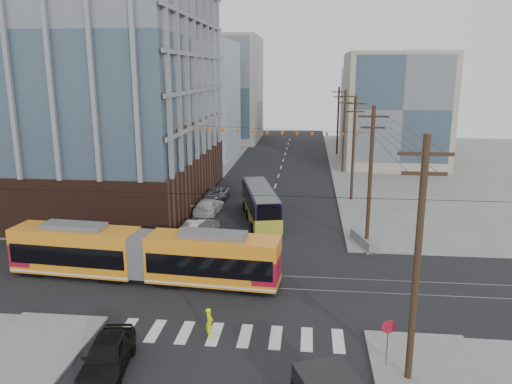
# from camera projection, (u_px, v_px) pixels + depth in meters

# --- Properties ---
(ground) EXTENTS (160.00, 160.00, 0.00)m
(ground) POSITION_uv_depth(u_px,v_px,m) (238.00, 309.00, 28.92)
(ground) COLOR slate
(office_building) EXTENTS (30.00, 25.00, 28.60)m
(office_building) POSITION_uv_depth(u_px,v_px,m) (52.00, 62.00, 50.03)
(office_building) COLOR #381E16
(office_building) RESTS_ON ground
(bg_bldg_nw_near) EXTENTS (18.00, 16.00, 18.00)m
(bg_bldg_nw_near) POSITION_uv_depth(u_px,v_px,m) (177.00, 100.00, 78.79)
(bg_bldg_nw_near) COLOR #8C99A5
(bg_bldg_nw_near) RESTS_ON ground
(bg_bldg_ne_near) EXTENTS (14.00, 14.00, 16.00)m
(bg_bldg_ne_near) POSITION_uv_depth(u_px,v_px,m) (394.00, 110.00, 71.78)
(bg_bldg_ne_near) COLOR gray
(bg_bldg_ne_near) RESTS_ON ground
(bg_bldg_nw_far) EXTENTS (16.00, 18.00, 20.00)m
(bg_bldg_nw_far) POSITION_uv_depth(u_px,v_px,m) (218.00, 89.00, 97.58)
(bg_bldg_nw_far) COLOR gray
(bg_bldg_nw_far) RESTS_ON ground
(bg_bldg_ne_far) EXTENTS (16.00, 16.00, 14.00)m
(bg_bldg_ne_far) POSITION_uv_depth(u_px,v_px,m) (387.00, 107.00, 91.14)
(bg_bldg_ne_far) COLOR #8C99A5
(bg_bldg_ne_far) RESTS_ON ground
(utility_pole_near) EXTENTS (0.30, 0.30, 11.00)m
(utility_pole_near) POSITION_uv_depth(u_px,v_px,m) (417.00, 264.00, 20.95)
(utility_pole_near) COLOR black
(utility_pole_near) RESTS_ON ground
(utility_pole_far) EXTENTS (0.30, 0.30, 11.00)m
(utility_pole_far) POSITION_uv_depth(u_px,v_px,m) (338.00, 121.00, 80.87)
(utility_pole_far) COLOR black
(utility_pole_far) RESTS_ON ground
(streetcar) EXTENTS (18.12, 4.02, 3.46)m
(streetcar) POSITION_uv_depth(u_px,v_px,m) (143.00, 255.00, 32.53)
(streetcar) COLOR orange
(streetcar) RESTS_ON ground
(city_bus) EXTENTS (4.74, 11.07, 3.07)m
(city_bus) POSITION_uv_depth(u_px,v_px,m) (260.00, 204.00, 45.96)
(city_bus) COLOR black
(city_bus) RESTS_ON ground
(black_sedan) EXTENTS (2.51, 4.99, 1.63)m
(black_sedan) POSITION_uv_depth(u_px,v_px,m) (107.00, 356.00, 22.68)
(black_sedan) COLOR black
(black_sedan) RESTS_ON ground
(parked_car_silver) EXTENTS (2.92, 4.49, 1.40)m
(parked_car_silver) POSITION_uv_depth(u_px,v_px,m) (200.00, 227.00, 41.88)
(parked_car_silver) COLOR #B9B9B9
(parked_car_silver) RESTS_ON ground
(parked_car_white) EXTENTS (2.63, 5.31, 1.48)m
(parked_car_white) POSITION_uv_depth(u_px,v_px,m) (209.00, 206.00, 48.09)
(parked_car_white) COLOR silver
(parked_car_white) RESTS_ON ground
(parked_car_grey) EXTENTS (2.34, 5.00, 1.38)m
(parked_car_grey) POSITION_uv_depth(u_px,v_px,m) (218.00, 193.00, 53.61)
(parked_car_grey) COLOR slate
(parked_car_grey) RESTS_ON ground
(pedestrian) EXTENTS (0.43, 0.61, 1.57)m
(pedestrian) POSITION_uv_depth(u_px,v_px,m) (209.00, 322.00, 25.75)
(pedestrian) COLOR #ECFE05
(pedestrian) RESTS_ON ground
(stop_sign) EXTENTS (0.83, 0.83, 2.28)m
(stop_sign) POSITION_uv_depth(u_px,v_px,m) (387.00, 346.00, 22.89)
(stop_sign) COLOR maroon
(stop_sign) RESTS_ON ground
(jersey_barrier) EXTENTS (1.99, 4.23, 0.83)m
(jersey_barrier) POSITION_uv_depth(u_px,v_px,m) (363.00, 240.00, 39.33)
(jersey_barrier) COLOR slate
(jersey_barrier) RESTS_ON ground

